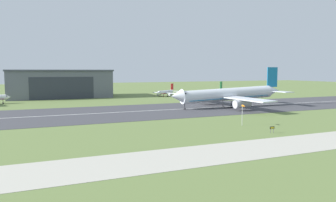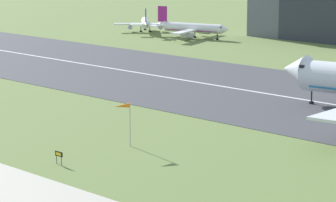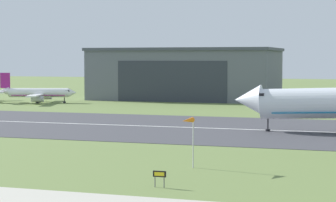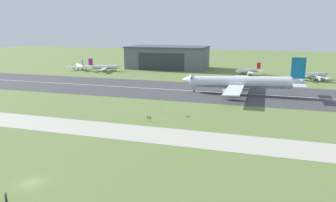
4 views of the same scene
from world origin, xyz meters
TOP-DOWN VIEW (x-y plane):
  - ground_plane at (0.00, 50.27)m, footprint 705.08×705.08m
  - runway_strip at (0.00, 100.54)m, footprint 465.08×46.97m
  - runway_centreline at (0.00, 100.54)m, footprint 418.57×0.70m
  - taxiway_road at (0.00, 34.24)m, footprint 348.81×13.56m
  - hangar_building at (-30.74, 183.06)m, footprint 56.70×32.62m
  - airplane_landing at (29.52, 98.85)m, footprint 54.38×53.84m
  - airplane_parked_west at (65.13, 153.90)m, footprint 21.50×21.32m
  - airplane_parked_centre at (28.46, 164.04)m, footprint 17.80×16.56m
  - windsock_pole at (6.27, 57.04)m, footprint 1.20×2.37m
  - runway_sign at (6.58, 45.81)m, footprint 1.35×0.13m

SIDE VIEW (x-z plane):
  - ground_plane at x=0.00m, z-range 0.00..0.00m
  - taxiway_road at x=0.00m, z-range 0.00..0.05m
  - runway_strip at x=0.00m, z-range 0.00..0.06m
  - runway_centreline at x=0.00m, z-range 0.06..0.07m
  - runway_sign at x=6.58m, z-range 0.39..2.05m
  - airplane_parked_centre at x=28.46m, z-range -1.33..6.22m
  - airplane_parked_west at x=65.13m, z-range -1.84..7.22m
  - windsock_pole at x=6.27m, z-range 2.33..8.27m
  - airplane_landing at x=29.52m, z-range -3.16..13.84m
  - hangar_building at x=-30.74m, z-range 0.02..16.02m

